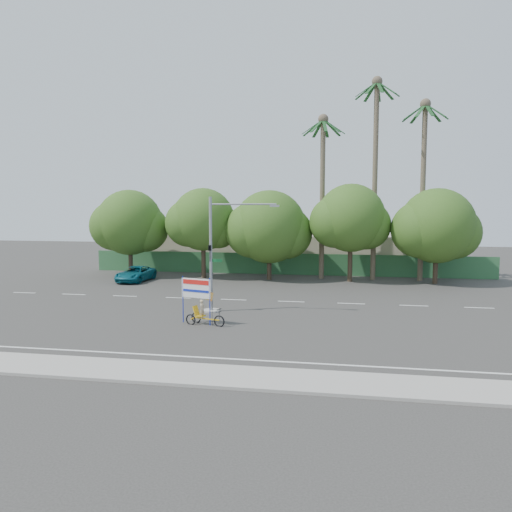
# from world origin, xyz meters

# --- Properties ---
(ground) EXTENTS (120.00, 120.00, 0.00)m
(ground) POSITION_xyz_m (0.00, 0.00, 0.00)
(ground) COLOR #33302D
(ground) RESTS_ON ground
(sidewalk_near) EXTENTS (50.00, 2.40, 0.12)m
(sidewalk_near) POSITION_xyz_m (0.00, -7.50, 0.06)
(sidewalk_near) COLOR gray
(sidewalk_near) RESTS_ON ground
(fence) EXTENTS (38.00, 0.08, 2.00)m
(fence) POSITION_xyz_m (0.00, 21.50, 1.00)
(fence) COLOR #336B3D
(fence) RESTS_ON ground
(building_left) EXTENTS (12.00, 8.00, 4.00)m
(building_left) POSITION_xyz_m (-10.00, 26.00, 2.00)
(building_left) COLOR beige
(building_left) RESTS_ON ground
(building_right) EXTENTS (14.00, 8.00, 3.60)m
(building_right) POSITION_xyz_m (8.00, 26.00, 1.80)
(building_right) COLOR beige
(building_right) RESTS_ON ground
(tree_far_left) EXTENTS (7.14, 6.00, 7.96)m
(tree_far_left) POSITION_xyz_m (-14.05, 18.00, 4.76)
(tree_far_left) COLOR #473828
(tree_far_left) RESTS_ON ground
(tree_left) EXTENTS (6.66, 5.60, 8.07)m
(tree_left) POSITION_xyz_m (-7.05, 18.00, 5.06)
(tree_left) COLOR #473828
(tree_left) RESTS_ON ground
(tree_center) EXTENTS (7.62, 6.40, 7.85)m
(tree_center) POSITION_xyz_m (-1.05, 18.00, 4.47)
(tree_center) COLOR #473828
(tree_center) RESTS_ON ground
(tree_right) EXTENTS (6.90, 5.80, 8.36)m
(tree_right) POSITION_xyz_m (5.95, 18.00, 5.24)
(tree_right) COLOR #473828
(tree_right) RESTS_ON ground
(tree_far_right) EXTENTS (7.38, 6.20, 7.94)m
(tree_far_right) POSITION_xyz_m (12.95, 18.00, 4.64)
(tree_far_right) COLOR #473828
(tree_far_right) RESTS_ON ground
(palm_tall) EXTENTS (3.73, 3.79, 17.45)m
(palm_tall) POSITION_xyz_m (8.00, 19.50, 10.46)
(palm_tall) COLOR #70604C
(palm_tall) RESTS_ON ground
(palm_mid) EXTENTS (3.73, 3.79, 15.45)m
(palm_mid) POSITION_xyz_m (12.00, 19.50, 9.40)
(palm_mid) COLOR #70604C
(palm_mid) RESTS_ON ground
(palm_short) EXTENTS (3.73, 3.79, 14.45)m
(palm_short) POSITION_xyz_m (3.50, 19.50, 8.86)
(palm_short) COLOR #70604C
(palm_short) RESTS_ON ground
(traffic_signal) EXTENTS (4.72, 1.10, 7.00)m
(traffic_signal) POSITION_xyz_m (-2.20, 3.98, 2.92)
(traffic_signal) COLOR gray
(traffic_signal) RESTS_ON ground
(trike_billboard) EXTENTS (2.60, 1.04, 2.64)m
(trike_billboard) POSITION_xyz_m (-2.20, 0.61, 1.06)
(trike_billboard) COLOR black
(trike_billboard) RESTS_ON ground
(pickup_truck) EXTENTS (2.35, 4.74, 1.29)m
(pickup_truck) POSITION_xyz_m (-12.18, 14.87, 0.65)
(pickup_truck) COLOR #0F5E6F
(pickup_truck) RESTS_ON ground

